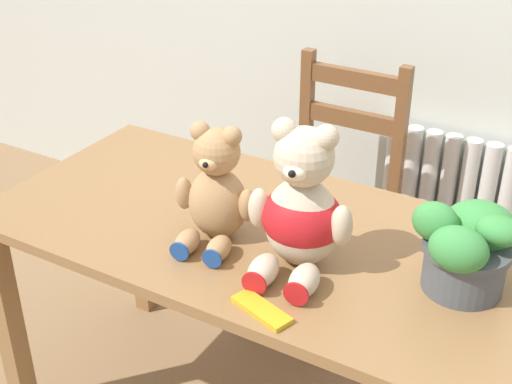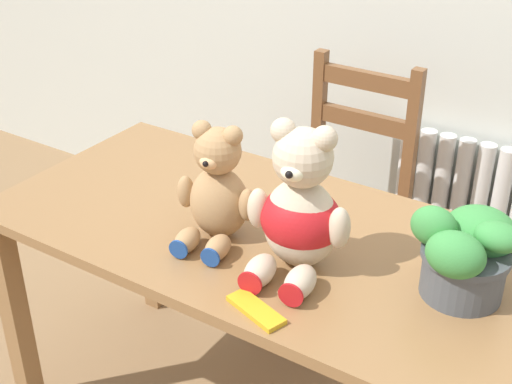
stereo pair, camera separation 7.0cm
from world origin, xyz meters
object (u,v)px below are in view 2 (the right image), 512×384
Objects in this scene: wooden_chair_behind at (342,202)px; teddy_bear_left at (217,191)px; teddy_bear_right at (300,212)px; potted_plant at (466,252)px; chocolate_bar at (256,310)px.

teddy_bear_left is at bearing 91.31° from wooden_chair_behind.
teddy_bear_right reaches higher than potted_plant.
teddy_bear_left is 2.08× the size of chocolate_bar.
teddy_bear_right is 0.25m from chocolate_bar.
teddy_bear_left is 0.60m from potted_plant.
teddy_bear_right reaches higher than teddy_bear_left.
chocolate_bar is at bearing 130.80° from teddy_bear_left.
teddy_bear_left is at bearing 140.34° from chocolate_bar.
teddy_bear_left is 0.34m from chocolate_bar.
potted_plant is at bearing 41.73° from chocolate_bar.
potted_plant is at bearing -171.35° from teddy_bear_right.
chocolate_bar is (0.01, -0.20, -0.14)m from teddy_bear_right.
wooden_chair_behind is 3.88× the size of potted_plant.
chocolate_bar is at bearing -138.27° from potted_plant.
chocolate_bar is (0.24, -0.20, -0.12)m from teddy_bear_left.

